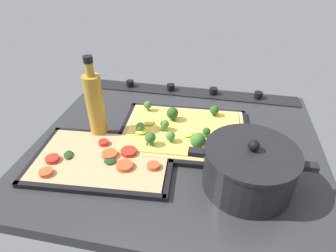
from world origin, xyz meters
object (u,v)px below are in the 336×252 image
object	(u,v)px
oil_bottle	(95,105)
cooking_pot	(249,168)
broccoli_pizza	(183,131)
baking_tray_front	(184,134)
baking_tray_back	(103,160)
veggie_pizza_back	(103,158)

from	to	relation	value
oil_bottle	cooking_pot	bearing A→B (deg)	163.72
cooking_pot	broccoli_pizza	bearing A→B (deg)	-43.09
oil_bottle	baking_tray_front	bearing A→B (deg)	-168.60
broccoli_pizza	cooking_pot	world-z (taller)	cooking_pot
baking_tray_back	broccoli_pizza	bearing A→B (deg)	-140.42
oil_bottle	veggie_pizza_back	bearing A→B (deg)	116.68
baking_tray_front	veggie_pizza_back	world-z (taller)	veggie_pizza_back
broccoli_pizza	oil_bottle	distance (cm)	24.78
cooking_pot	veggie_pizza_back	bearing A→B (deg)	-1.72
oil_bottle	broccoli_pizza	bearing A→B (deg)	-169.67
baking_tray_back	veggie_pizza_back	distance (cm)	0.73
baking_tray_front	cooking_pot	bearing A→B (deg)	135.44
veggie_pizza_back	oil_bottle	bearing A→B (deg)	-63.32
baking_tray_front	broccoli_pizza	xyz separation A→B (cm)	(0.33, 0.51, 1.37)
baking_tray_front	cooking_pot	distance (cm)	23.89
broccoli_pizza	baking_tray_front	bearing A→B (deg)	-122.91
veggie_pizza_back	oil_bottle	xyz separation A→B (cm)	(5.36, -10.66, 8.67)
baking_tray_back	oil_bottle	xyz separation A→B (cm)	(5.21, -10.56, 9.37)
baking_tray_front	baking_tray_back	size ratio (longest dim) A/B	1.04
broccoli_pizza	cooking_pot	xyz separation A→B (cm)	(-17.01, 15.92, 3.38)
baking_tray_front	baking_tray_back	world-z (taller)	same
broccoli_pizza	veggie_pizza_back	bearing A→B (deg)	40.01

